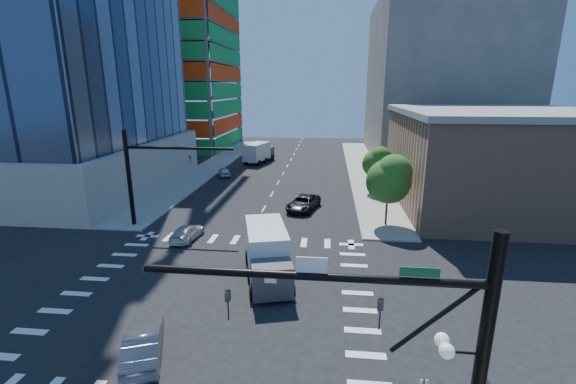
# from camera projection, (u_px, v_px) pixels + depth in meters

# --- Properties ---
(ground) EXTENTS (160.00, 160.00, 0.00)m
(ground) POSITION_uv_depth(u_px,v_px,m) (217.00, 293.00, 24.75)
(ground) COLOR black
(ground) RESTS_ON ground
(road_markings) EXTENTS (20.00, 20.00, 0.01)m
(road_markings) POSITION_uv_depth(u_px,v_px,m) (217.00, 293.00, 24.75)
(road_markings) COLOR silver
(road_markings) RESTS_ON ground
(sidewalk_ne) EXTENTS (5.00, 60.00, 0.15)m
(sidewalk_ne) POSITION_uv_depth(u_px,v_px,m) (363.00, 169.00, 61.83)
(sidewalk_ne) COLOR gray
(sidewalk_ne) RESTS_ON ground
(sidewalk_nw) EXTENTS (5.00, 60.00, 0.15)m
(sidewalk_nw) POSITION_uv_depth(u_px,v_px,m) (212.00, 166.00, 64.39)
(sidewalk_nw) COLOR gray
(sidewalk_nw) RESTS_ON ground
(construction_building) EXTENTS (25.16, 34.50, 70.60)m
(construction_building) POSITION_uv_depth(u_px,v_px,m) (168.00, 29.00, 80.52)
(construction_building) COLOR slate
(construction_building) RESTS_ON ground
(commercial_building) EXTENTS (20.50, 22.50, 10.60)m
(commercial_building) POSITION_uv_depth(u_px,v_px,m) (495.00, 159.00, 41.91)
(commercial_building) COLOR #A87B61
(commercial_building) RESTS_ON ground
(bg_building_ne) EXTENTS (24.00, 30.00, 28.00)m
(bg_building_ne) POSITION_uv_depth(u_px,v_px,m) (440.00, 81.00, 71.08)
(bg_building_ne) COLOR #615C57
(bg_building_ne) RESTS_ON ground
(signal_mast_se) EXTENTS (10.51, 2.48, 9.00)m
(signal_mast_se) POSITION_uv_depth(u_px,v_px,m) (449.00, 362.00, 11.32)
(signal_mast_se) COLOR black
(signal_mast_se) RESTS_ON sidewalk_se
(signal_mast_nw) EXTENTS (10.20, 0.40, 9.00)m
(signal_mast_nw) POSITION_uv_depth(u_px,v_px,m) (144.00, 170.00, 35.37)
(signal_mast_nw) COLOR black
(signal_mast_nw) RESTS_ON sidewalk_nw
(tree_south) EXTENTS (4.16, 4.16, 6.82)m
(tree_south) POSITION_uv_depth(u_px,v_px,m) (390.00, 178.00, 35.57)
(tree_south) COLOR #382316
(tree_south) RESTS_ON sidewalk_ne
(tree_north) EXTENTS (3.54, 3.52, 5.78)m
(tree_north) POSITION_uv_depth(u_px,v_px,m) (378.00, 162.00, 47.23)
(tree_north) COLOR #382316
(tree_north) RESTS_ON sidewalk_ne
(car_nb_far) EXTENTS (3.91, 6.00, 1.54)m
(car_nb_far) POSITION_uv_depth(u_px,v_px,m) (303.00, 203.00, 41.57)
(car_nb_far) COLOR black
(car_nb_far) RESTS_ON ground
(car_sb_near) EXTENTS (2.17, 4.45, 1.25)m
(car_sb_near) POSITION_uv_depth(u_px,v_px,m) (187.00, 232.00, 33.45)
(car_sb_near) COLOR white
(car_sb_near) RESTS_ON ground
(car_sb_mid) EXTENTS (2.74, 4.16, 1.32)m
(car_sb_mid) POSITION_uv_depth(u_px,v_px,m) (224.00, 172.00, 57.33)
(car_sb_mid) COLOR #B9BCC2
(car_sb_mid) RESTS_ON ground
(car_sb_cross) EXTENTS (3.16, 4.93, 1.54)m
(car_sb_cross) POSITION_uv_depth(u_px,v_px,m) (143.00, 344.00, 18.70)
(car_sb_cross) COLOR #58575D
(car_sb_cross) RESTS_ON ground
(box_truck_near) EXTENTS (4.44, 7.15, 3.49)m
(box_truck_near) POSITION_uv_depth(u_px,v_px,m) (268.00, 259.00, 26.17)
(box_truck_near) COLOR black
(box_truck_near) RESTS_ON ground
(box_truck_far) EXTENTS (4.65, 7.31, 3.55)m
(box_truck_far) POSITION_uv_depth(u_px,v_px,m) (260.00, 154.00, 67.62)
(box_truck_far) COLOR black
(box_truck_far) RESTS_ON ground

